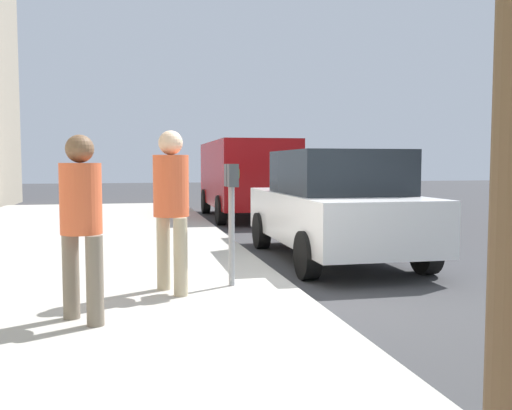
{
  "coord_description": "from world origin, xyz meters",
  "views": [
    {
      "loc": [
        -6.4,
        1.84,
        1.56
      ],
      "look_at": [
        0.27,
        0.36,
        1.06
      ],
      "focal_mm": 39.34,
      "sensor_mm": 36.0,
      "label": 1
    }
  ],
  "objects_px": {
    "parked_sedan_near": "(334,205)",
    "parked_van_far": "(245,174)",
    "pedestrian_at_meter": "(171,198)",
    "pedestrian_bystander": "(81,214)",
    "parking_meter": "(231,198)"
  },
  "relations": [
    {
      "from": "parked_van_far",
      "to": "parked_sedan_near",
      "type": "bearing_deg",
      "value": 180.0
    },
    {
      "from": "parked_sedan_near",
      "to": "parking_meter",
      "type": "bearing_deg",
      "value": 136.62
    },
    {
      "from": "pedestrian_at_meter",
      "to": "pedestrian_bystander",
      "type": "bearing_deg",
      "value": -155.82
    },
    {
      "from": "parking_meter",
      "to": "pedestrian_bystander",
      "type": "relative_size",
      "value": 0.85
    },
    {
      "from": "parked_sedan_near",
      "to": "pedestrian_bystander",
      "type": "bearing_deg",
      "value": 132.94
    },
    {
      "from": "pedestrian_bystander",
      "to": "parked_sedan_near",
      "type": "xyz_separation_m",
      "value": [
        3.38,
        -3.63,
        -0.22
      ]
    },
    {
      "from": "parked_sedan_near",
      "to": "parked_van_far",
      "type": "distance_m",
      "value": 7.23
    },
    {
      "from": "parking_meter",
      "to": "pedestrian_bystander",
      "type": "height_order",
      "value": "pedestrian_bystander"
    },
    {
      "from": "parking_meter",
      "to": "parked_van_far",
      "type": "height_order",
      "value": "parked_van_far"
    },
    {
      "from": "pedestrian_at_meter",
      "to": "parked_sedan_near",
      "type": "bearing_deg",
      "value": 16.14
    },
    {
      "from": "pedestrian_bystander",
      "to": "parked_sedan_near",
      "type": "height_order",
      "value": "pedestrian_bystander"
    },
    {
      "from": "parked_sedan_near",
      "to": "parked_van_far",
      "type": "xyz_separation_m",
      "value": [
        7.22,
        -0.0,
        0.36
      ]
    },
    {
      "from": "pedestrian_at_meter",
      "to": "pedestrian_bystander",
      "type": "xyz_separation_m",
      "value": [
        -0.98,
        0.86,
        -0.08
      ]
    },
    {
      "from": "pedestrian_bystander",
      "to": "parking_meter",
      "type": "bearing_deg",
      "value": -1.39
    },
    {
      "from": "parking_meter",
      "to": "parked_sedan_near",
      "type": "bearing_deg",
      "value": -43.38
    }
  ]
}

